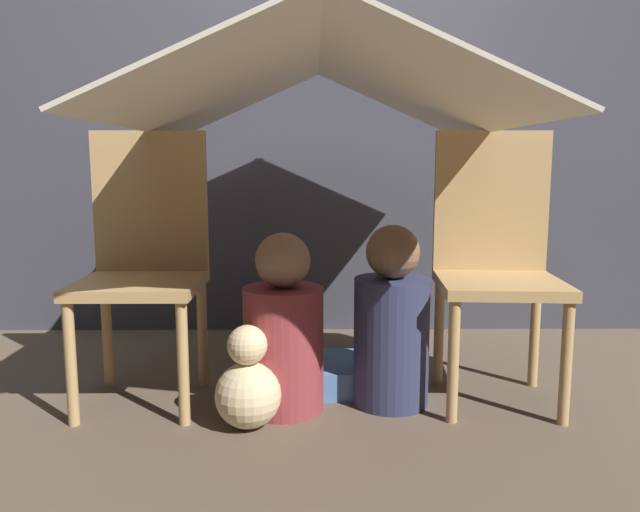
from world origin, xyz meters
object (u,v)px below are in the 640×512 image
person_front (283,334)px  person_second (391,326)px  chair_right (495,256)px  chair_left (145,257)px

person_front → person_second: size_ratio=0.97×
person_second → chair_right: bearing=12.6°
chair_left → person_front: bearing=-15.4°
chair_left → chair_right: bearing=-0.2°
chair_right → person_second: chair_right is taller
chair_left → person_front: size_ratio=1.56×
person_front → chair_right: bearing=10.1°
chair_left → chair_right: 1.23m
chair_left → chair_right: size_ratio=1.00×
chair_right → person_front: chair_right is taller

